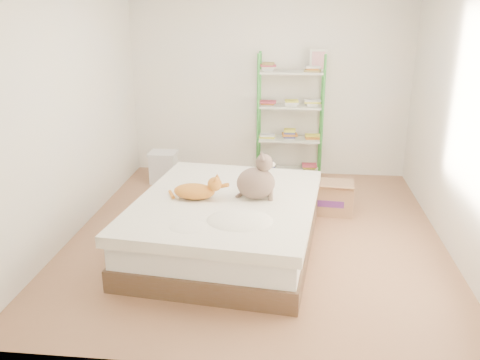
# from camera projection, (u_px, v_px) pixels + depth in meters

# --- Properties ---
(room) EXTENTS (3.81, 4.21, 2.61)m
(room) POSITION_uv_depth(u_px,v_px,m) (258.00, 112.00, 4.93)
(room) COLOR #9E704E
(room) RESTS_ON ground
(bed) EXTENTS (1.88, 2.25, 0.53)m
(bed) POSITION_uv_depth(u_px,v_px,m) (227.00, 224.00, 4.95)
(bed) COLOR brown
(bed) RESTS_ON ground
(orange_cat) EXTENTS (0.48, 0.27, 0.19)m
(orange_cat) POSITION_uv_depth(u_px,v_px,m) (194.00, 189.00, 4.83)
(orange_cat) COLOR gold
(orange_cat) RESTS_ON bed
(grey_cat) EXTENTS (0.42, 0.36, 0.45)m
(grey_cat) POSITION_uv_depth(u_px,v_px,m) (256.00, 176.00, 4.80)
(grey_cat) COLOR #826756
(grey_cat) RESTS_ON bed
(shelf_unit) EXTENTS (0.89, 0.36, 1.74)m
(shelf_unit) POSITION_uv_depth(u_px,v_px,m) (290.00, 119.00, 6.82)
(shelf_unit) COLOR green
(shelf_unit) RESTS_ON ground
(cardboard_box) EXTENTS (0.53, 0.51, 0.40)m
(cardboard_box) POSITION_uv_depth(u_px,v_px,m) (331.00, 197.00, 5.88)
(cardboard_box) COLOR #946951
(cardboard_box) RESTS_ON ground
(white_bin) EXTENTS (0.36, 0.32, 0.42)m
(white_bin) POSITION_uv_depth(u_px,v_px,m) (164.00, 167.00, 6.84)
(white_bin) COLOR silver
(white_bin) RESTS_ON ground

